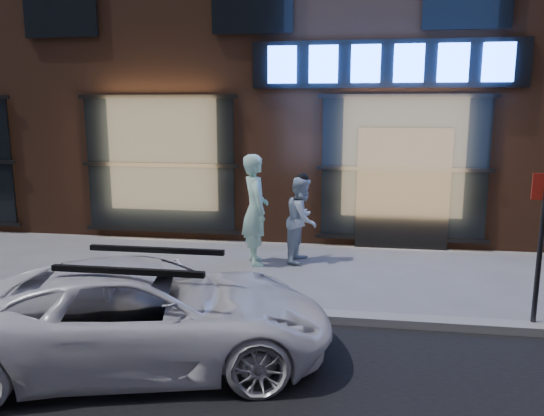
{
  "coord_description": "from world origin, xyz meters",
  "views": [
    {
      "loc": [
        -0.98,
        -6.66,
        2.82
      ],
      "look_at": [
        -2.25,
        1.6,
        1.2
      ],
      "focal_mm": 35.0,
      "sensor_mm": 36.0,
      "label": 1
    }
  ],
  "objects": [
    {
      "name": "ground",
      "position": [
        0.0,
        0.0,
        0.0
      ],
      "size": [
        90.0,
        90.0,
        0.0
      ],
      "primitive_type": "plane",
      "color": "slate",
      "rests_on": "ground"
    },
    {
      "name": "curb",
      "position": [
        0.0,
        0.0,
        0.06
      ],
      "size": [
        60.0,
        0.25,
        0.12
      ],
      "primitive_type": "cube",
      "color": "gray",
      "rests_on": "ground"
    },
    {
      "name": "storefront_building",
      "position": [
        -0.0,
        7.99,
        5.15
      ],
      "size": [
        30.2,
        8.28,
        10.3
      ],
      "color": "#54301E",
      "rests_on": "ground"
    },
    {
      "name": "man_bowtie",
      "position": [
        -2.68,
        2.45,
        0.99
      ],
      "size": [
        0.72,
        0.85,
        1.99
      ],
      "primitive_type": "imported",
      "rotation": [
        0.0,
        0.0,
        1.96
      ],
      "color": "#C2FFE3",
      "rests_on": "ground"
    },
    {
      "name": "man_cap",
      "position": [
        -1.87,
        2.74,
        0.78
      ],
      "size": [
        0.72,
        0.86,
        1.57
      ],
      "primitive_type": "imported",
      "rotation": [
        0.0,
        0.0,
        1.39
      ],
      "color": "silver",
      "rests_on": "ground"
    },
    {
      "name": "white_suv",
      "position": [
        -3.19,
        -1.46,
        0.57
      ],
      "size": [
        4.45,
        2.88,
        1.14
      ],
      "primitive_type": "imported",
      "rotation": [
        0.0,
        0.0,
        1.83
      ],
      "color": "white",
      "rests_on": "ground"
    },
    {
      "name": "sign_post",
      "position": [
        1.34,
        0.1,
        1.23
      ],
      "size": [
        0.32,
        0.06,
        2.04
      ],
      "rotation": [
        0.0,
        0.0,
        -0.06
      ],
      "color": "#262628",
      "rests_on": "ground"
    }
  ]
}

